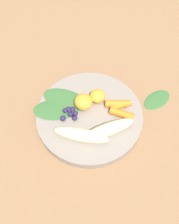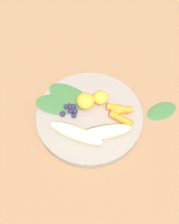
{
  "view_description": "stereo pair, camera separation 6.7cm",
  "coord_description": "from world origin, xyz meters",
  "px_view_note": "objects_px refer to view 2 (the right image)",
  "views": [
    {
      "loc": [
        0.34,
        -0.09,
        0.61
      ],
      "look_at": [
        0.0,
        0.0,
        0.03
      ],
      "focal_mm": 41.62,
      "sensor_mm": 36.0,
      "label": 1
    },
    {
      "loc": [
        0.35,
        -0.02,
        0.61
      ],
      "look_at": [
        0.0,
        0.0,
        0.03
      ],
      "focal_mm": 41.62,
      "sensor_mm": 36.0,
      "label": 2
    }
  ],
  "objects_px": {
    "bowl": "(89,116)",
    "kale_leaf_stray": "(162,111)",
    "banana_peeled_left": "(104,132)",
    "orange_segment_near": "(85,101)",
    "banana_peeled_right": "(76,133)"
  },
  "relations": [
    {
      "from": "banana_peeled_left",
      "to": "banana_peeled_right",
      "type": "distance_m",
      "value": 0.07
    },
    {
      "from": "banana_peeled_left",
      "to": "kale_leaf_stray",
      "type": "distance_m",
      "value": 0.19
    },
    {
      "from": "bowl",
      "to": "banana_peeled_left",
      "type": "height_order",
      "value": "banana_peeled_left"
    },
    {
      "from": "banana_peeled_left",
      "to": "orange_segment_near",
      "type": "distance_m",
      "value": 0.1
    },
    {
      "from": "banana_peeled_left",
      "to": "orange_segment_near",
      "type": "bearing_deg",
      "value": 105.76
    },
    {
      "from": "orange_segment_near",
      "to": "kale_leaf_stray",
      "type": "xyz_separation_m",
      "value": [
        0.02,
        0.21,
        -0.04
      ]
    },
    {
      "from": "orange_segment_near",
      "to": "bowl",
      "type": "bearing_deg",
      "value": 16.42
    },
    {
      "from": "banana_peeled_left",
      "to": "banana_peeled_right",
      "type": "xyz_separation_m",
      "value": [
        -0.0,
        -0.07,
        0.0
      ]
    },
    {
      "from": "bowl",
      "to": "banana_peeled_right",
      "type": "distance_m",
      "value": 0.08
    },
    {
      "from": "bowl",
      "to": "kale_leaf_stray",
      "type": "bearing_deg",
      "value": 93.45
    },
    {
      "from": "banana_peeled_left",
      "to": "bowl",
      "type": "bearing_deg",
      "value": 108.71
    },
    {
      "from": "orange_segment_near",
      "to": "banana_peeled_right",
      "type": "bearing_deg",
      "value": -16.9
    },
    {
      "from": "bowl",
      "to": "kale_leaf_stray",
      "type": "height_order",
      "value": "bowl"
    },
    {
      "from": "bowl",
      "to": "banana_peeled_left",
      "type": "distance_m",
      "value": 0.08
    },
    {
      "from": "banana_peeled_right",
      "to": "orange_segment_near",
      "type": "relative_size",
      "value": 2.88
    }
  ]
}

